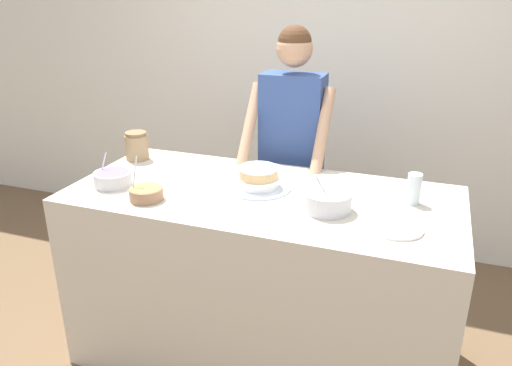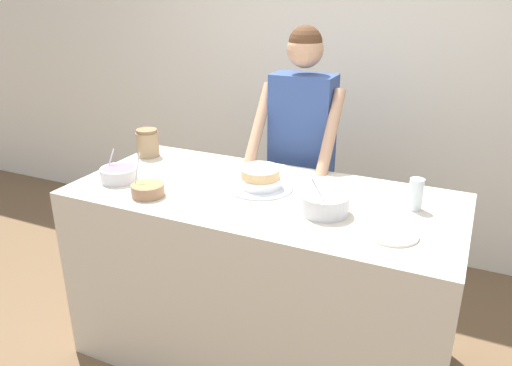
{
  "view_description": "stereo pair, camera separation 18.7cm",
  "coord_description": "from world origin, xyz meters",
  "px_view_note": "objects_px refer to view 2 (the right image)",
  "views": [
    {
      "loc": [
        0.71,
        -1.62,
        1.84
      ],
      "look_at": [
        -0.01,
        0.38,
        0.99
      ],
      "focal_mm": 35.0,
      "sensor_mm": 36.0,
      "label": 1
    },
    {
      "loc": [
        0.88,
        -1.55,
        1.84
      ],
      "look_at": [
        -0.01,
        0.38,
        0.99
      ],
      "focal_mm": 35.0,
      "sensor_mm": 36.0,
      "label": 2
    }
  ],
  "objects_px": {
    "frosting_bowl_white": "(325,203)",
    "frosting_bowl_purple": "(119,174)",
    "cake": "(260,179)",
    "frosting_bowl_olive": "(148,189)",
    "drinking_glass": "(416,194)",
    "stoneware_jar": "(148,143)",
    "ceramic_plate": "(391,234)",
    "person_baker": "(301,141)"
  },
  "relations": [
    {
      "from": "frosting_bowl_purple",
      "to": "person_baker",
      "type": "bearing_deg",
      "value": 48.99
    },
    {
      "from": "cake",
      "to": "frosting_bowl_olive",
      "type": "height_order",
      "value": "frosting_bowl_olive"
    },
    {
      "from": "frosting_bowl_white",
      "to": "cake",
      "type": "bearing_deg",
      "value": 159.37
    },
    {
      "from": "cake",
      "to": "stoneware_jar",
      "type": "bearing_deg",
      "value": 167.39
    },
    {
      "from": "person_baker",
      "to": "frosting_bowl_white",
      "type": "bearing_deg",
      "value": -62.64
    },
    {
      "from": "frosting_bowl_olive",
      "to": "cake",
      "type": "bearing_deg",
      "value": 34.96
    },
    {
      "from": "cake",
      "to": "frosting_bowl_olive",
      "type": "relative_size",
      "value": 1.62
    },
    {
      "from": "ceramic_plate",
      "to": "frosting_bowl_olive",
      "type": "bearing_deg",
      "value": -175.77
    },
    {
      "from": "frosting_bowl_olive",
      "to": "drinking_glass",
      "type": "relative_size",
      "value": 1.39
    },
    {
      "from": "frosting_bowl_white",
      "to": "frosting_bowl_olive",
      "type": "height_order",
      "value": "frosting_bowl_olive"
    },
    {
      "from": "ceramic_plate",
      "to": "frosting_bowl_purple",
      "type": "bearing_deg",
      "value": 179.37
    },
    {
      "from": "frosting_bowl_white",
      "to": "person_baker",
      "type": "bearing_deg",
      "value": 117.36
    },
    {
      "from": "frosting_bowl_white",
      "to": "frosting_bowl_purple",
      "type": "bearing_deg",
      "value": -176.18
    },
    {
      "from": "frosting_bowl_olive",
      "to": "ceramic_plate",
      "type": "bearing_deg",
      "value": 4.23
    },
    {
      "from": "frosting_bowl_olive",
      "to": "ceramic_plate",
      "type": "height_order",
      "value": "frosting_bowl_olive"
    },
    {
      "from": "person_baker",
      "to": "ceramic_plate",
      "type": "relative_size",
      "value": 7.75
    },
    {
      "from": "cake",
      "to": "drinking_glass",
      "type": "distance_m",
      "value": 0.71
    },
    {
      "from": "frosting_bowl_olive",
      "to": "drinking_glass",
      "type": "distance_m",
      "value": 1.2
    },
    {
      "from": "frosting_bowl_olive",
      "to": "drinking_glass",
      "type": "height_order",
      "value": "frosting_bowl_olive"
    },
    {
      "from": "frosting_bowl_purple",
      "to": "frosting_bowl_olive",
      "type": "bearing_deg",
      "value": -21.46
    },
    {
      "from": "frosting_bowl_white",
      "to": "ceramic_plate",
      "type": "distance_m",
      "value": 0.31
    },
    {
      "from": "drinking_glass",
      "to": "ceramic_plate",
      "type": "bearing_deg",
      "value": -98.35
    },
    {
      "from": "frosting_bowl_purple",
      "to": "stoneware_jar",
      "type": "relative_size",
      "value": 1.17
    },
    {
      "from": "frosting_bowl_white",
      "to": "frosting_bowl_purple",
      "type": "height_order",
      "value": "frosting_bowl_white"
    },
    {
      "from": "ceramic_plate",
      "to": "stoneware_jar",
      "type": "distance_m",
      "value": 1.5
    },
    {
      "from": "stoneware_jar",
      "to": "frosting_bowl_purple",
      "type": "bearing_deg",
      "value": -74.66
    },
    {
      "from": "cake",
      "to": "drinking_glass",
      "type": "relative_size",
      "value": 2.26
    },
    {
      "from": "ceramic_plate",
      "to": "person_baker",
      "type": "bearing_deg",
      "value": 130.08
    },
    {
      "from": "frosting_bowl_purple",
      "to": "ceramic_plate",
      "type": "distance_m",
      "value": 1.34
    },
    {
      "from": "frosting_bowl_purple",
      "to": "drinking_glass",
      "type": "distance_m",
      "value": 1.41
    },
    {
      "from": "frosting_bowl_white",
      "to": "drinking_glass",
      "type": "distance_m",
      "value": 0.4
    },
    {
      "from": "cake",
      "to": "person_baker",
      "type": "bearing_deg",
      "value": 90.11
    },
    {
      "from": "person_baker",
      "to": "stoneware_jar",
      "type": "xyz_separation_m",
      "value": [
        -0.78,
        -0.4,
        -0.0
      ]
    },
    {
      "from": "cake",
      "to": "ceramic_plate",
      "type": "bearing_deg",
      "value": -18.43
    },
    {
      "from": "person_baker",
      "to": "stoneware_jar",
      "type": "distance_m",
      "value": 0.87
    },
    {
      "from": "frosting_bowl_olive",
      "to": "frosting_bowl_purple",
      "type": "distance_m",
      "value": 0.26
    },
    {
      "from": "frosting_bowl_purple",
      "to": "drinking_glass",
      "type": "xyz_separation_m",
      "value": [
        1.38,
        0.27,
        0.03
      ]
    },
    {
      "from": "cake",
      "to": "frosting_bowl_white",
      "type": "height_order",
      "value": "frosting_bowl_white"
    },
    {
      "from": "frosting_bowl_white",
      "to": "stoneware_jar",
      "type": "distance_m",
      "value": 1.19
    },
    {
      "from": "cake",
      "to": "frosting_bowl_olive",
      "type": "bearing_deg",
      "value": -145.04
    },
    {
      "from": "cake",
      "to": "frosting_bowl_white",
      "type": "bearing_deg",
      "value": -20.63
    },
    {
      "from": "person_baker",
      "to": "cake",
      "type": "bearing_deg",
      "value": -89.89
    }
  ]
}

